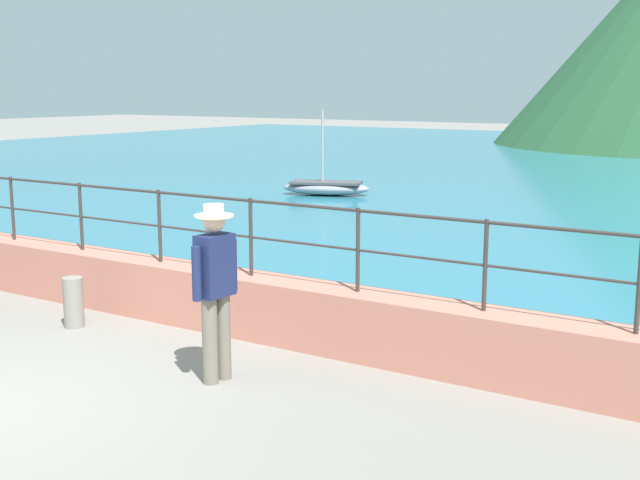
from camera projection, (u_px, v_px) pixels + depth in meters
name	position (u px, v px, depth m)	size (l,w,h in m)	color
promenade_wall	(205.00, 297.00, 9.93)	(20.00, 0.56, 0.70)	tan
railing	(203.00, 218.00, 9.76)	(18.44, 0.04, 0.90)	#383330
lake_water	(630.00, 169.00, 28.73)	(64.00, 44.32, 0.06)	teal
person_walking	(215.00, 284.00, 7.90)	(0.38, 0.57, 1.75)	slate
bollard	(73.00, 302.00, 9.85)	(0.24, 0.24, 0.61)	gray
boat_0	(326.00, 187.00, 21.59)	(2.47, 1.64, 2.23)	gray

